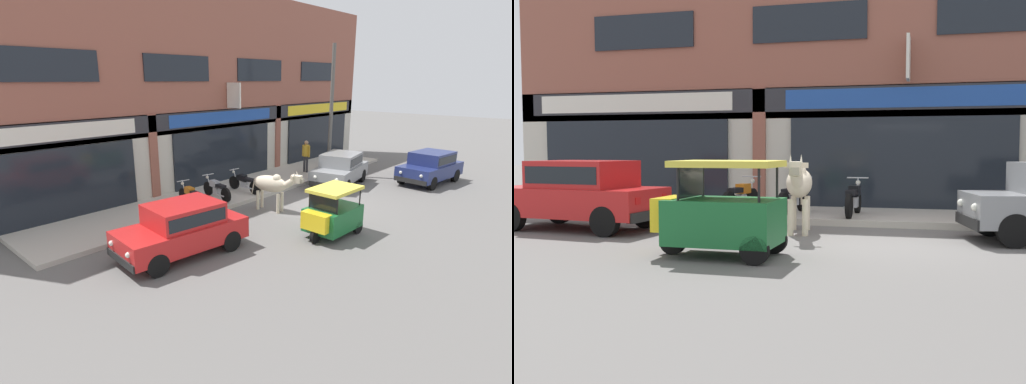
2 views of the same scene
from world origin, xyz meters
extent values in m
plane|color=#605E5B|center=(0.00, 0.00, 0.00)|extent=(90.00, 90.00, 0.00)
cube|color=#B7AFA3|center=(0.00, 3.73, 0.08)|extent=(19.00, 3.07, 0.15)
cube|color=#8E5142|center=(0.00, 5.54, 5.53)|extent=(23.00, 0.55, 5.96)
cube|color=beige|center=(0.00, 5.54, 1.70)|extent=(23.00, 0.55, 3.40)
cube|color=#28282D|center=(0.00, 5.23, 3.05)|extent=(22.08, 0.08, 0.64)
cube|color=black|center=(-7.67, 5.22, 1.35)|extent=(5.83, 0.10, 2.40)
cube|color=silver|center=(-7.67, 5.20, 3.05)|extent=(6.13, 0.05, 0.52)
cube|color=#8E5142|center=(-3.83, 5.25, 1.70)|extent=(0.36, 0.12, 3.40)
cube|color=black|center=(0.00, 5.22, 1.35)|extent=(5.83, 0.10, 2.40)
cube|color=#1E479E|center=(0.00, 5.20, 3.05)|extent=(6.13, 0.05, 0.52)
cube|color=black|center=(-7.33, 5.24, 5.11)|extent=(3.13, 0.06, 1.00)
cube|color=black|center=(-2.44, 5.24, 5.11)|extent=(3.13, 0.06, 1.00)
cube|color=black|center=(2.44, 5.24, 5.11)|extent=(3.13, 0.06, 1.00)
cube|color=silver|center=(0.20, 4.82, 4.00)|extent=(0.08, 0.80, 1.10)
ellipsoid|color=beige|center=(-1.78, 1.02, 1.02)|extent=(0.72, 1.46, 0.60)
sphere|color=beige|center=(-1.74, 0.74, 1.25)|extent=(0.32, 0.32, 0.32)
cylinder|color=beige|center=(-1.57, 0.61, 0.36)|extent=(0.12, 0.12, 0.72)
cylinder|color=beige|center=(-1.86, 0.57, 0.36)|extent=(0.12, 0.12, 0.72)
cylinder|color=beige|center=(-1.70, 1.47, 0.36)|extent=(0.12, 0.12, 0.72)
cylinder|color=beige|center=(-1.99, 1.42, 0.36)|extent=(0.12, 0.12, 0.72)
cylinder|color=beige|center=(-1.66, 0.21, 1.17)|extent=(0.31, 0.50, 0.43)
cube|color=beige|center=(-1.62, -0.05, 1.34)|extent=(0.27, 0.39, 0.26)
cube|color=tan|center=(-1.59, -0.23, 1.30)|extent=(0.18, 0.16, 0.14)
cone|color=beige|center=(-1.52, 0.00, 1.52)|extent=(0.07, 0.12, 0.19)
cone|color=beige|center=(-1.72, -0.03, 1.52)|extent=(0.07, 0.12, 0.19)
cube|color=beige|center=(-1.47, 0.05, 1.40)|extent=(0.14, 0.06, 0.10)
cube|color=beige|center=(-1.79, 0.00, 1.40)|extent=(0.14, 0.06, 0.10)
cylinder|color=beige|center=(-1.89, 1.75, 0.80)|extent=(0.06, 0.17, 0.60)
cylinder|color=black|center=(2.19, 0.10, 0.30)|extent=(0.62, 0.30, 0.60)
cylinder|color=black|center=(1.91, 1.51, 0.30)|extent=(0.62, 0.30, 0.60)
cube|color=black|center=(1.48, 0.69, 0.38)|extent=(0.42, 1.51, 0.20)
sphere|color=silver|center=(1.55, 0.21, 0.68)|extent=(0.14, 0.14, 0.14)
sphere|color=silver|center=(1.36, 1.15, 0.68)|extent=(0.14, 0.14, 0.14)
cylinder|color=black|center=(-7.44, 1.14, 0.30)|extent=(0.62, 0.24, 0.60)
cylinder|color=black|center=(-5.30, -0.53, 0.30)|extent=(0.62, 0.24, 0.60)
cylinder|color=black|center=(-5.15, 0.91, 0.30)|extent=(0.62, 0.24, 0.60)
cube|color=red|center=(-6.37, 0.31, 0.60)|extent=(3.64, 1.95, 0.60)
cube|color=red|center=(-6.27, 0.30, 1.18)|extent=(2.04, 1.63, 0.56)
cube|color=black|center=(-6.27, 0.30, 1.18)|extent=(1.89, 1.63, 0.35)
cube|color=black|center=(-8.09, 0.48, 0.38)|extent=(0.27, 1.52, 0.20)
cube|color=black|center=(-4.65, 0.13, 0.38)|extent=(0.27, 1.52, 0.20)
sphere|color=silver|center=(-8.07, 0.96, 0.68)|extent=(0.14, 0.14, 0.14)
cube|color=red|center=(-4.67, -0.37, 0.70)|extent=(0.05, 0.16, 0.14)
cube|color=red|center=(-4.57, 0.62, 0.70)|extent=(0.05, 0.16, 0.14)
cylinder|color=black|center=(-3.22, -1.98, 0.22)|extent=(0.44, 0.13, 0.44)
cylinder|color=black|center=(-1.68, -2.53, 0.22)|extent=(0.44, 0.13, 0.44)
cylinder|color=black|center=(-1.66, -1.49, 0.22)|extent=(0.44, 0.13, 0.44)
cube|color=#19602D|center=(-2.32, -1.99, 0.57)|extent=(1.73, 1.20, 0.70)
cube|color=yellow|center=(-3.22, -1.98, 0.67)|extent=(0.38, 0.88, 0.52)
cylinder|color=black|center=(-2.90, -2.48, 1.19)|extent=(0.04, 0.04, 0.55)
cylinder|color=black|center=(-2.88, -1.49, 1.19)|extent=(0.04, 0.04, 0.55)
cylinder|color=black|center=(-1.62, -2.50, 1.19)|extent=(0.04, 0.04, 0.55)
cylinder|color=black|center=(-1.60, -1.52, 1.19)|extent=(0.04, 0.04, 0.55)
cube|color=#DBCC42|center=(-2.27, -2.00, 1.47)|extent=(1.64, 1.14, 0.10)
cube|color=black|center=(-2.89, -1.98, 1.19)|extent=(0.05, 0.93, 0.50)
cylinder|color=black|center=(-3.61, 3.77, 0.43)|extent=(0.19, 0.57, 0.56)
cylinder|color=black|center=(-3.81, 2.54, 0.43)|extent=(0.19, 0.57, 0.56)
cube|color=#B2B5BA|center=(-3.72, 3.14, 0.47)|extent=(0.25, 0.35, 0.24)
cube|color=orange|center=(-3.69, 3.30, 0.73)|extent=(0.30, 0.43, 0.24)
cube|color=black|center=(-3.76, 2.90, 0.71)|extent=(0.30, 0.55, 0.12)
cylinder|color=#B2B5BA|center=(-3.62, 3.71, 0.73)|extent=(0.08, 0.27, 0.59)
cylinder|color=#B2B5BA|center=(-3.61, 3.75, 1.01)|extent=(0.52, 0.12, 0.03)
sphere|color=silver|center=(-3.60, 3.81, 0.89)|extent=(0.12, 0.12, 0.12)
cylinder|color=#B2B5BA|center=(-3.88, 2.80, 0.39)|extent=(0.14, 0.48, 0.06)
cylinder|color=black|center=(-2.31, 3.84, 0.43)|extent=(0.18, 0.57, 0.56)
cylinder|color=black|center=(-2.50, 2.61, 0.43)|extent=(0.18, 0.57, 0.56)
cube|color=#B2B5BA|center=(-2.41, 3.20, 0.47)|extent=(0.25, 0.35, 0.24)
cube|color=#A8AAB2|center=(-2.38, 3.36, 0.73)|extent=(0.30, 0.43, 0.24)
cube|color=black|center=(-2.44, 2.97, 0.71)|extent=(0.30, 0.55, 0.12)
cylinder|color=#B2B5BA|center=(-2.32, 3.78, 0.73)|extent=(0.08, 0.27, 0.59)
cylinder|color=#B2B5BA|center=(-2.31, 3.82, 1.01)|extent=(0.52, 0.11, 0.03)
sphere|color=silver|center=(-2.30, 3.88, 0.89)|extent=(0.12, 0.12, 0.12)
cylinder|color=#B2B5BA|center=(-2.57, 2.86, 0.39)|extent=(0.13, 0.48, 0.06)
cylinder|color=black|center=(-0.91, 3.75, 0.43)|extent=(0.12, 0.56, 0.56)
cylinder|color=black|center=(-0.96, 2.50, 0.43)|extent=(0.12, 0.56, 0.56)
cube|color=#B2B5BA|center=(-0.94, 3.10, 0.47)|extent=(0.21, 0.33, 0.24)
cube|color=black|center=(-0.93, 3.26, 0.73)|extent=(0.25, 0.41, 0.24)
cube|color=black|center=(-0.95, 2.86, 0.71)|extent=(0.24, 0.53, 0.12)
cylinder|color=#B2B5BA|center=(-0.92, 3.69, 0.73)|extent=(0.05, 0.27, 0.59)
cylinder|color=#B2B5BA|center=(-0.92, 3.73, 1.01)|extent=(0.52, 0.05, 0.03)
sphere|color=silver|center=(-0.91, 3.79, 0.89)|extent=(0.12, 0.12, 0.12)
cylinder|color=#B2B5BA|center=(-1.06, 2.75, 0.39)|extent=(0.08, 0.48, 0.06)
camera|label=1|loc=(-12.56, -8.06, 4.68)|focal=28.00mm
camera|label=2|loc=(0.77, -10.82, 1.69)|focal=42.00mm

